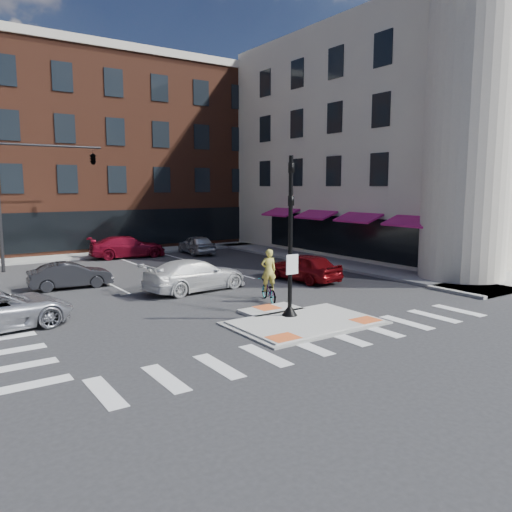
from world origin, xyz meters
TOP-DOWN VIEW (x-y plane):
  - ground at (0.00, 0.00)m, footprint 120.00×120.00m
  - refuge_island at (0.00, -0.26)m, footprint 5.40×4.65m
  - sidewalk_e at (10.80, 10.00)m, footprint 3.00×24.00m
  - sidewalk_n at (3.00, 22.00)m, footprint 26.00×3.00m
  - building_n at (3.00, 31.99)m, footprint 24.40×18.40m
  - building_e at (21.54, 11.50)m, footprint 21.90×23.90m
  - building_far_right at (9.00, 54.00)m, footprint 12.00×12.00m
  - signal_pole at (0.00, 0.40)m, footprint 0.60×0.60m
  - mast_arm_signal at (-3.47, 18.00)m, footprint 6.10×2.24m
  - red_sedan at (5.31, 6.00)m, footprint 2.26×4.54m
  - white_pickup at (-0.58, 7.00)m, footprint 5.43×2.72m
  - bg_car_dark at (-5.42, 11.00)m, footprint 4.01×1.65m
  - bg_car_silver at (5.57, 18.75)m, footprint 2.00×4.26m
  - bg_car_red at (0.67, 19.79)m, footprint 5.48×2.79m
  - cyclist at (0.99, 3.17)m, footprint 1.18×1.95m

SIDE VIEW (x-z plane):
  - ground at x=0.00m, z-range 0.00..0.00m
  - refuge_island at x=0.00m, z-range -0.01..0.11m
  - sidewalk_e at x=10.80m, z-range 0.00..0.15m
  - sidewalk_n at x=3.00m, z-range 0.00..0.15m
  - bg_car_dark at x=-5.42m, z-range 0.00..1.29m
  - bg_car_silver at x=5.57m, z-range 0.00..1.41m
  - red_sedan at x=5.31m, z-range 0.00..1.49m
  - white_pickup at x=-0.58m, z-range 0.00..1.51m
  - bg_car_red at x=0.67m, z-range 0.00..1.52m
  - cyclist at x=0.99m, z-range -0.38..1.93m
  - signal_pole at x=0.00m, z-range -0.63..5.35m
  - building_far_right at x=9.00m, z-range 0.00..12.00m
  - mast_arm_signal at x=-3.47m, z-range 2.21..10.21m
  - building_n at x=3.00m, z-range 0.05..15.55m
  - building_e at x=21.54m, z-range -0.81..16.89m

